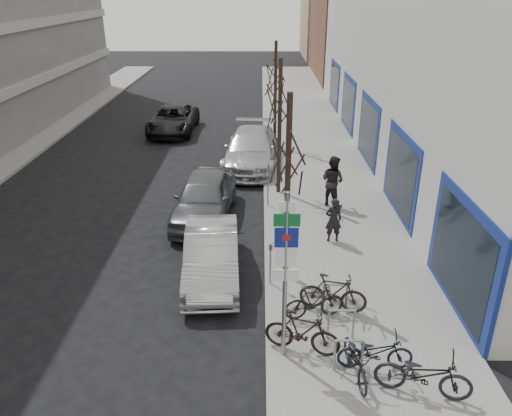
{
  "coord_description": "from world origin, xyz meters",
  "views": [
    {
      "loc": [
        1.86,
        -9.16,
        7.94
      ],
      "look_at": [
        1.73,
        4.15,
        2.0
      ],
      "focal_mm": 35.0,
      "sensor_mm": 36.0,
      "label": 1
    }
  ],
  "objects_px": {
    "meter_back": "(267,145)",
    "bike_mid_curb": "(376,349)",
    "meter_front": "(271,260)",
    "bike_near_left": "(356,357)",
    "bike_rack": "(341,320)",
    "parked_car_mid": "(204,197)",
    "bike_far_curb": "(424,371)",
    "pedestrian_far": "(333,180)",
    "tree_far": "(276,70)",
    "meter_mid": "(268,188)",
    "parked_car_back": "(251,149)",
    "tree_mid": "(280,96)",
    "bike_mid_inner": "(314,301)",
    "bike_near_right": "(302,332)",
    "tree_near": "(289,145)",
    "highway_sign_pole": "(286,268)",
    "parked_car_front": "(212,255)",
    "lane_car": "(173,120)",
    "pedestrian_near": "(333,220)",
    "bike_far_inner": "(333,292)"
  },
  "relations": [
    {
      "from": "tree_near",
      "to": "meter_mid",
      "type": "bearing_deg",
      "value": 95.14
    },
    {
      "from": "bike_mid_inner",
      "to": "bike_near_left",
      "type": "bearing_deg",
      "value": -173.96
    },
    {
      "from": "parked_car_back",
      "to": "bike_far_curb",
      "type": "bearing_deg",
      "value": -71.46
    },
    {
      "from": "pedestrian_far",
      "to": "bike_near_right",
      "type": "bearing_deg",
      "value": 121.19
    },
    {
      "from": "meter_back",
      "to": "bike_mid_curb",
      "type": "relative_size",
      "value": 0.76
    },
    {
      "from": "tree_near",
      "to": "meter_mid",
      "type": "relative_size",
      "value": 4.33
    },
    {
      "from": "highway_sign_pole",
      "to": "bike_far_curb",
      "type": "relative_size",
      "value": 2.13
    },
    {
      "from": "bike_rack",
      "to": "meter_back",
      "type": "distance_m",
      "value": 13.5
    },
    {
      "from": "tree_mid",
      "to": "pedestrian_far",
      "type": "distance_m",
      "value": 3.82
    },
    {
      "from": "bike_rack",
      "to": "parked_car_mid",
      "type": "relative_size",
      "value": 0.46
    },
    {
      "from": "parked_car_mid",
      "to": "tree_mid",
      "type": "bearing_deg",
      "value": 43.66
    },
    {
      "from": "tree_far",
      "to": "highway_sign_pole",
      "type": "bearing_deg",
      "value": -90.69
    },
    {
      "from": "meter_front",
      "to": "lane_car",
      "type": "height_order",
      "value": "lane_car"
    },
    {
      "from": "bike_near_right",
      "to": "pedestrian_far",
      "type": "distance_m",
      "value": 8.75
    },
    {
      "from": "bike_near_left",
      "to": "bike_far_inner",
      "type": "bearing_deg",
      "value": 87.4
    },
    {
      "from": "meter_back",
      "to": "bike_near_right",
      "type": "xyz_separation_m",
      "value": [
        0.68,
        -13.89,
        -0.22
      ]
    },
    {
      "from": "bike_near_left",
      "to": "parked_car_front",
      "type": "distance_m",
      "value": 5.52
    },
    {
      "from": "meter_front",
      "to": "meter_mid",
      "type": "bearing_deg",
      "value": 90.0
    },
    {
      "from": "bike_mid_curb",
      "to": "parked_car_mid",
      "type": "distance_m",
      "value": 9.34
    },
    {
      "from": "bike_far_curb",
      "to": "tree_far",
      "type": "bearing_deg",
      "value": 23.27
    },
    {
      "from": "lane_car",
      "to": "pedestrian_near",
      "type": "relative_size",
      "value": 3.53
    },
    {
      "from": "bike_far_inner",
      "to": "pedestrian_near",
      "type": "xyz_separation_m",
      "value": [
        0.51,
        3.9,
        0.23
      ]
    },
    {
      "from": "tree_far",
      "to": "parked_car_mid",
      "type": "height_order",
      "value": "tree_far"
    },
    {
      "from": "bike_far_inner",
      "to": "parked_car_front",
      "type": "bearing_deg",
      "value": 73.72
    },
    {
      "from": "bike_mid_inner",
      "to": "tree_mid",
      "type": "bearing_deg",
      "value": -8.3
    },
    {
      "from": "bike_far_inner",
      "to": "lane_car",
      "type": "bearing_deg",
      "value": 34.4
    },
    {
      "from": "bike_far_curb",
      "to": "parked_car_front",
      "type": "relative_size",
      "value": 0.45
    },
    {
      "from": "tree_mid",
      "to": "bike_far_curb",
      "type": "bearing_deg",
      "value": -76.82
    },
    {
      "from": "bike_near_right",
      "to": "bike_near_left",
      "type": "bearing_deg",
      "value": -107.68
    },
    {
      "from": "meter_mid",
      "to": "pedestrian_far",
      "type": "relative_size",
      "value": 0.63
    },
    {
      "from": "meter_mid",
      "to": "bike_near_right",
      "type": "distance_m",
      "value": 8.42
    },
    {
      "from": "parked_car_back",
      "to": "lane_car",
      "type": "relative_size",
      "value": 1.09
    },
    {
      "from": "bike_near_left",
      "to": "bike_mid_curb",
      "type": "distance_m",
      "value": 0.53
    },
    {
      "from": "bike_mid_inner",
      "to": "parked_car_back",
      "type": "xyz_separation_m",
      "value": [
        -1.83,
        12.17,
        0.23
      ]
    },
    {
      "from": "meter_front",
      "to": "pedestrian_near",
      "type": "bearing_deg",
      "value": 51.36
    },
    {
      "from": "bike_mid_curb",
      "to": "pedestrian_near",
      "type": "xyz_separation_m",
      "value": [
        -0.14,
        6.06,
        0.25
      ]
    },
    {
      "from": "bike_far_curb",
      "to": "pedestrian_far",
      "type": "distance_m",
      "value": 9.88
    },
    {
      "from": "tree_near",
      "to": "meter_front",
      "type": "relative_size",
      "value": 4.33
    },
    {
      "from": "bike_near_left",
      "to": "bike_rack",
      "type": "bearing_deg",
      "value": 89.19
    },
    {
      "from": "bike_mid_inner",
      "to": "parked_car_front",
      "type": "bearing_deg",
      "value": 39.57
    },
    {
      "from": "tree_far",
      "to": "pedestrian_far",
      "type": "distance_m",
      "value": 8.61
    },
    {
      "from": "meter_mid",
      "to": "parked_car_back",
      "type": "distance_m",
      "value": 5.14
    },
    {
      "from": "parked_car_mid",
      "to": "pedestrian_near",
      "type": "distance_m",
      "value": 4.92
    },
    {
      "from": "tree_mid",
      "to": "tree_far",
      "type": "xyz_separation_m",
      "value": [
        0.0,
        6.5,
        0.0
      ]
    },
    {
      "from": "meter_front",
      "to": "bike_near_left",
      "type": "relative_size",
      "value": 0.78
    },
    {
      "from": "bike_mid_inner",
      "to": "parked_car_back",
      "type": "height_order",
      "value": "parked_car_back"
    },
    {
      "from": "bike_rack",
      "to": "parked_car_mid",
      "type": "height_order",
      "value": "parked_car_mid"
    },
    {
      "from": "bike_far_curb",
      "to": "pedestrian_far",
      "type": "height_order",
      "value": "pedestrian_far"
    },
    {
      "from": "meter_back",
      "to": "bike_far_inner",
      "type": "xyz_separation_m",
      "value": [
        1.6,
        -12.26,
        -0.23
      ]
    },
    {
      "from": "tree_near",
      "to": "pedestrian_near",
      "type": "bearing_deg",
      "value": 52.19
    }
  ]
}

